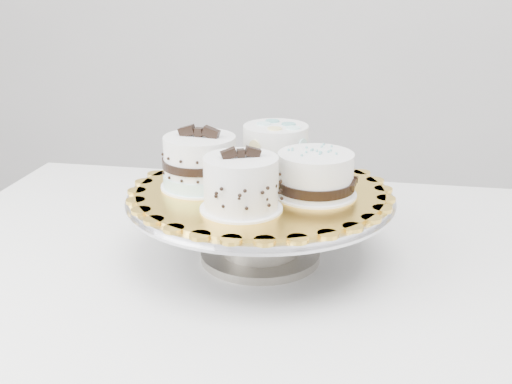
% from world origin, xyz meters
% --- Properties ---
extents(table, '(1.18, 0.80, 0.75)m').
position_xyz_m(table, '(0.05, 0.28, 0.67)').
color(table, white).
rests_on(table, floor).
extents(cake_stand, '(0.39, 0.39, 0.10)m').
position_xyz_m(cake_stand, '(0.01, 0.27, 0.82)').
color(cake_stand, gray).
rests_on(cake_stand, table).
extents(cake_board, '(0.43, 0.43, 0.01)m').
position_xyz_m(cake_board, '(0.01, 0.27, 0.86)').
color(cake_board, gold).
rests_on(cake_board, cake_stand).
extents(cake_swirl, '(0.13, 0.13, 0.09)m').
position_xyz_m(cake_swirl, '(0.00, 0.19, 0.89)').
color(cake_swirl, white).
rests_on(cake_swirl, cake_board).
extents(cake_banded, '(0.12, 0.12, 0.09)m').
position_xyz_m(cake_banded, '(-0.08, 0.26, 0.89)').
color(cake_banded, white).
rests_on(cake_banded, cake_board).
extents(cake_dots, '(0.12, 0.12, 0.08)m').
position_xyz_m(cake_dots, '(0.02, 0.36, 0.90)').
color(cake_dots, white).
rests_on(cake_dots, cake_board).
extents(cake_ribbon, '(0.12, 0.12, 0.06)m').
position_xyz_m(cake_ribbon, '(0.09, 0.26, 0.89)').
color(cake_ribbon, white).
rests_on(cake_ribbon, cake_board).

